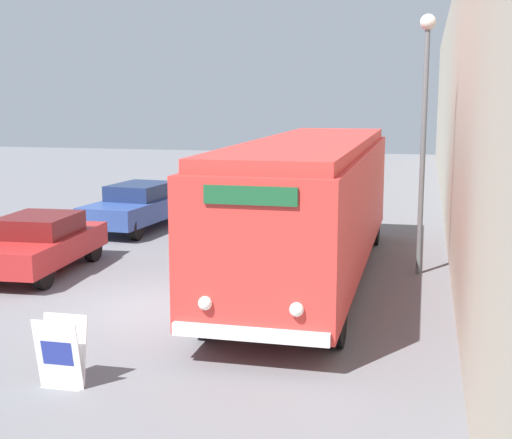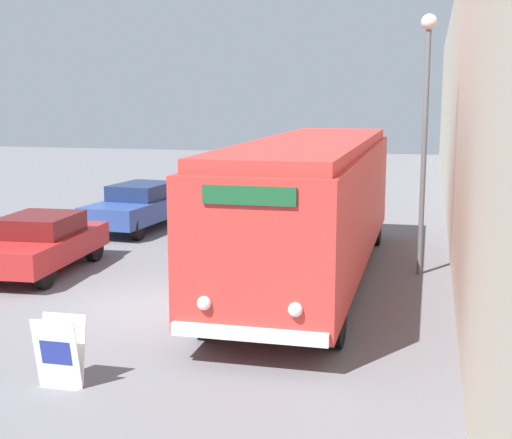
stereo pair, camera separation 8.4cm
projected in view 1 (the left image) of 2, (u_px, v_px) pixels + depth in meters
name	position (u px, v px, depth m)	size (l,w,h in m)	color
ground_plane	(149.00, 308.00, 14.17)	(80.00, 80.00, 0.00)	slate
building_wall_right	(455.00, 110.00, 21.73)	(0.30, 60.00, 7.51)	#B2A893
vintage_bus	(311.00, 201.00, 16.09)	(2.59, 11.57, 3.22)	black
sign_board	(61.00, 354.00, 10.25)	(0.69, 0.39, 1.05)	gray
streetlamp	(425.00, 107.00, 16.26)	(0.36, 0.36, 5.98)	#595E60
parked_car_near	(39.00, 243.00, 16.94)	(2.06, 4.23, 1.38)	black
parked_car_mid	(139.00, 206.00, 22.48)	(2.21, 4.75, 1.44)	black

